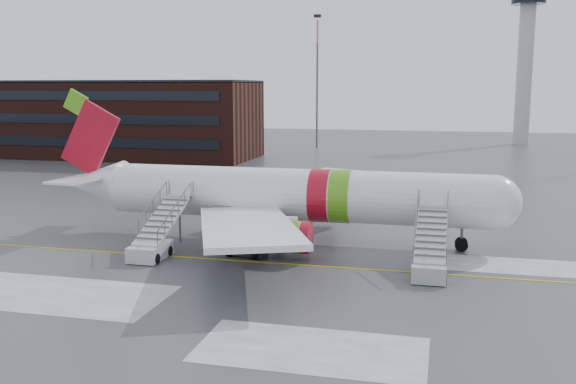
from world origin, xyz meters
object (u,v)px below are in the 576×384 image
(airliner, at_px, (282,195))
(pushback_tug, at_px, (245,245))
(airstair_fwd, at_px, (430,258))
(airstair_aft, at_px, (155,241))

(airliner, distance_m, pushback_tug, 5.75)
(airstair_fwd, bearing_deg, airliner, 149.15)
(airliner, relative_size, airstair_fwd, 4.55)
(airliner, xyz_separation_m, airstair_fwd, (10.94, -6.54, -2.35))
(airstair_fwd, relative_size, airstair_aft, 1.00)
(airliner, xyz_separation_m, airstair_aft, (-7.18, -6.54, -2.35))
(airstair_fwd, height_order, pushback_tug, airstair_fwd)
(pushback_tug, bearing_deg, airstair_aft, -164.00)
(airliner, relative_size, airstair_aft, 4.55)
(airliner, distance_m, airstair_fwd, 12.96)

